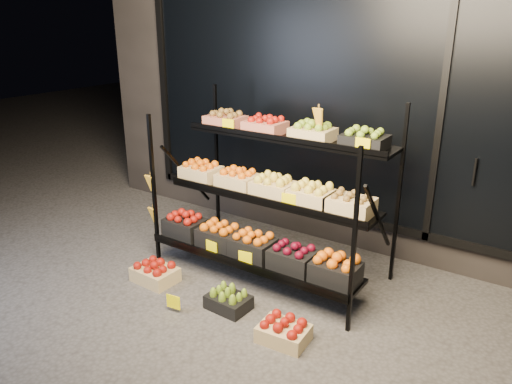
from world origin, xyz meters
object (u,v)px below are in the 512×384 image
Objects in this scene: display_rack at (267,196)px; floor_crate_midright at (284,331)px; floor_crate_midleft at (228,299)px; floor_crate_left at (155,272)px.

display_rack reaches higher than floor_crate_midright.
floor_crate_midleft is 0.63m from floor_crate_midright.
floor_crate_left reaches higher than floor_crate_midleft.
floor_crate_left reaches higher than floor_crate_midright.
display_rack is 6.02× the size of floor_crate_midleft.
floor_crate_midleft is at bearing 164.91° from floor_crate_midright.
display_rack is at bearing 44.66° from floor_crate_left.
display_rack is 0.99m from floor_crate_midleft.
floor_crate_midleft is at bearing -84.68° from display_rack.
floor_crate_left is 0.84m from floor_crate_midleft.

